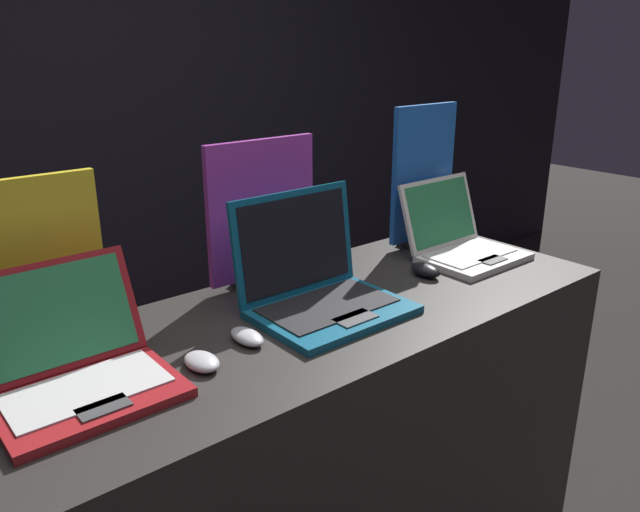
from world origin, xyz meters
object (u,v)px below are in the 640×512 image
(promo_stand_front, at_px, (34,273))
(promo_stand_back, at_px, (423,179))
(mouse_middle, at_px, (247,337))
(mouse_back, at_px, (425,270))
(promo_stand_middle, at_px, (262,216))
(mouse_front, at_px, (202,362))
(laptop_front, at_px, (76,364))
(laptop_back, at_px, (460,240))
(laptop_middle, at_px, (318,284))

(promo_stand_front, distance_m, promo_stand_back, 1.26)
(mouse_middle, relative_size, mouse_back, 1.02)
(promo_stand_middle, xyz_separation_m, promo_stand_back, (0.62, -0.05, 0.03))
(mouse_front, height_order, mouse_back, mouse_back)
(laptop_front, relative_size, laptop_back, 1.05)
(laptop_front, distance_m, mouse_middle, 0.38)
(laptop_front, xyz_separation_m, laptop_middle, (0.63, 0.00, 0.01))
(mouse_back, bearing_deg, promo_stand_back, 44.81)
(laptop_front, height_order, promo_stand_middle, promo_stand_middle)
(laptop_middle, distance_m, laptop_back, 0.62)
(mouse_back, bearing_deg, mouse_middle, -178.07)
(promo_stand_front, relative_size, mouse_back, 3.78)
(laptop_front, distance_m, promo_stand_back, 1.28)
(promo_stand_front, xyz_separation_m, promo_stand_back, (1.26, -0.01, 0.04))
(mouse_front, xyz_separation_m, mouse_back, (0.79, 0.06, 0.00))
(mouse_front, relative_size, laptop_middle, 0.26)
(laptop_middle, bearing_deg, mouse_middle, -169.52)
(mouse_back, bearing_deg, mouse_front, -175.66)
(laptop_middle, distance_m, promo_stand_middle, 0.28)
(laptop_back, bearing_deg, promo_stand_front, 171.58)
(promo_stand_front, xyz_separation_m, mouse_back, (1.03, -0.24, -0.17))
(laptop_front, bearing_deg, promo_stand_front, 90.00)
(laptop_front, bearing_deg, laptop_back, 1.20)
(mouse_middle, bearing_deg, promo_stand_back, 15.66)
(promo_stand_front, height_order, mouse_middle, promo_stand_front)
(laptop_middle, height_order, promo_stand_back, promo_stand_back)
(mouse_front, xyz_separation_m, laptop_back, (1.02, 0.11, 0.04))
(promo_stand_middle, height_order, promo_stand_back, promo_stand_back)
(mouse_front, distance_m, promo_stand_middle, 0.55)
(promo_stand_middle, relative_size, laptop_back, 1.27)
(laptop_middle, bearing_deg, promo_stand_back, 17.70)
(laptop_middle, height_order, mouse_middle, laptop_middle)
(mouse_middle, distance_m, laptop_back, 0.88)
(laptop_front, relative_size, mouse_front, 3.47)
(laptop_front, bearing_deg, mouse_back, -1.31)
(mouse_middle, relative_size, promo_stand_back, 0.23)
(promo_stand_front, height_order, promo_stand_middle, promo_stand_middle)
(promo_stand_middle, relative_size, promo_stand_back, 0.88)
(promo_stand_front, xyz_separation_m, mouse_middle, (0.38, -0.26, -0.18))
(laptop_front, relative_size, mouse_middle, 3.19)
(mouse_middle, distance_m, promo_stand_middle, 0.43)
(promo_stand_front, relative_size, laptop_middle, 1.04)
(promo_stand_middle, bearing_deg, laptop_back, -19.69)
(laptop_back, distance_m, promo_stand_back, 0.24)
(mouse_front, relative_size, mouse_back, 0.93)
(laptop_back, bearing_deg, promo_stand_back, 90.00)
(laptop_middle, xyz_separation_m, promo_stand_middle, (0.00, 0.25, 0.13))
(mouse_back, relative_size, promo_stand_back, 0.22)
(laptop_back, bearing_deg, laptop_middle, -177.73)
(promo_stand_front, bearing_deg, mouse_middle, -34.24)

